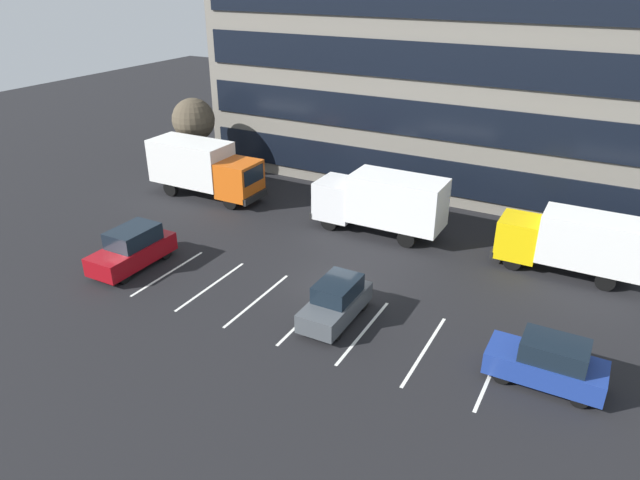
{
  "coord_description": "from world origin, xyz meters",
  "views": [
    {
      "loc": [
        11.16,
        -22.41,
        14.53
      ],
      "look_at": [
        -1.95,
        1.69,
        1.4
      ],
      "focal_mm": 32.3,
      "sensor_mm": 36.0,
      "label": 1
    }
  ],
  "objects_px": {
    "suv_maroon": "(133,249)",
    "bare_tree": "(194,120)",
    "box_truck_yellow": "(572,241)",
    "box_truck_white": "(381,201)",
    "suv_navy": "(548,362)",
    "suv_charcoal": "(336,301)",
    "box_truck_orange": "(204,167)"
  },
  "relations": [
    {
      "from": "box_truck_yellow",
      "to": "suv_maroon",
      "type": "bearing_deg",
      "value": -153.35
    },
    {
      "from": "suv_charcoal",
      "to": "bare_tree",
      "type": "height_order",
      "value": "bare_tree"
    },
    {
      "from": "suv_navy",
      "to": "suv_maroon",
      "type": "height_order",
      "value": "suv_maroon"
    },
    {
      "from": "box_truck_white",
      "to": "suv_maroon",
      "type": "height_order",
      "value": "box_truck_white"
    },
    {
      "from": "box_truck_yellow",
      "to": "suv_maroon",
      "type": "xyz_separation_m",
      "value": [
        -20.36,
        -10.22,
        -0.83
      ]
    },
    {
      "from": "suv_navy",
      "to": "bare_tree",
      "type": "distance_m",
      "value": 30.32
    },
    {
      "from": "suv_navy",
      "to": "suv_maroon",
      "type": "relative_size",
      "value": 0.92
    },
    {
      "from": "box_truck_yellow",
      "to": "suv_charcoal",
      "type": "height_order",
      "value": "box_truck_yellow"
    },
    {
      "from": "box_truck_yellow",
      "to": "bare_tree",
      "type": "distance_m",
      "value": 27.12
    },
    {
      "from": "suv_maroon",
      "to": "suv_navy",
      "type": "bearing_deg",
      "value": 1.33
    },
    {
      "from": "box_truck_yellow",
      "to": "suv_navy",
      "type": "distance_m",
      "value": 9.79
    },
    {
      "from": "suv_charcoal",
      "to": "box_truck_yellow",
      "type": "bearing_deg",
      "value": 48.23
    },
    {
      "from": "box_truck_orange",
      "to": "suv_navy",
      "type": "relative_size",
      "value": 1.88
    },
    {
      "from": "bare_tree",
      "to": "box_truck_yellow",
      "type": "bearing_deg",
      "value": -6.34
    },
    {
      "from": "box_truck_white",
      "to": "bare_tree",
      "type": "xyz_separation_m",
      "value": [
        -16.3,
        3.01,
        2.22
      ]
    },
    {
      "from": "box_truck_white",
      "to": "suv_charcoal",
      "type": "height_order",
      "value": "box_truck_white"
    },
    {
      "from": "suv_maroon",
      "to": "box_truck_white",
      "type": "bearing_deg",
      "value": 46.08
    },
    {
      "from": "suv_charcoal",
      "to": "suv_maroon",
      "type": "relative_size",
      "value": 0.89
    },
    {
      "from": "suv_navy",
      "to": "suv_charcoal",
      "type": "bearing_deg",
      "value": 179.27
    },
    {
      "from": "box_truck_orange",
      "to": "suv_maroon",
      "type": "relative_size",
      "value": 1.72
    },
    {
      "from": "box_truck_yellow",
      "to": "suv_charcoal",
      "type": "bearing_deg",
      "value": -131.77
    },
    {
      "from": "suv_maroon",
      "to": "suv_charcoal",
      "type": "bearing_deg",
      "value": 2.91
    },
    {
      "from": "box_truck_orange",
      "to": "suv_maroon",
      "type": "bearing_deg",
      "value": -72.1
    },
    {
      "from": "box_truck_white",
      "to": "suv_charcoal",
      "type": "distance_m",
      "value": 9.85
    },
    {
      "from": "box_truck_yellow",
      "to": "box_truck_white",
      "type": "height_order",
      "value": "box_truck_white"
    },
    {
      "from": "box_truck_yellow",
      "to": "box_truck_orange",
      "type": "height_order",
      "value": "box_truck_orange"
    },
    {
      "from": "box_truck_yellow",
      "to": "suv_maroon",
      "type": "height_order",
      "value": "box_truck_yellow"
    },
    {
      "from": "box_truck_orange",
      "to": "bare_tree",
      "type": "relative_size",
      "value": 1.39
    },
    {
      "from": "suv_navy",
      "to": "suv_charcoal",
      "type": "relative_size",
      "value": 1.03
    },
    {
      "from": "box_truck_white",
      "to": "box_truck_orange",
      "type": "bearing_deg",
      "value": -179.31
    },
    {
      "from": "suv_maroon",
      "to": "bare_tree",
      "type": "relative_size",
      "value": 0.81
    },
    {
      "from": "bare_tree",
      "to": "suv_maroon",
      "type": "bearing_deg",
      "value": -63.82
    }
  ]
}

